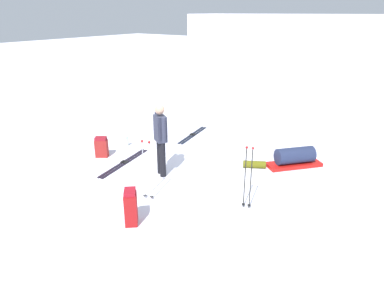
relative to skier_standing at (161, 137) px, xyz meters
name	(u,v)px	position (x,y,z in m)	size (l,w,h in m)	color
ground_plane	(192,171)	(0.47, 0.57, -0.95)	(80.00, 80.00, 0.00)	white
distant_snow_ridge	(317,38)	(-3.23, 22.12, 0.76)	(19.70, 5.00, 3.42)	white
skier_standing	(161,137)	(0.00, 0.00, 0.00)	(0.50, 0.36, 1.70)	black
ski_pair_near	(193,135)	(-1.01, 2.70, -0.94)	(0.46, 1.74, 0.05)	black
ski_pair_far	(124,163)	(-1.20, -0.05, -0.94)	(0.52, 1.95, 0.05)	black
backpack_large_dark	(101,147)	(-2.00, -0.08, -0.69)	(0.38, 0.35, 0.55)	maroon
backpack_bright	(131,207)	(0.87, -1.89, -0.62)	(0.36, 0.37, 0.69)	#A11617
ski_poles_planted_near	(248,175)	(2.32, -0.18, -0.24)	(0.18, 0.10, 1.29)	black
ski_poles_planted_far	(147,167)	(0.51, -1.04, -0.24)	(0.22, 0.11, 1.29)	#B1B3C1
gear_sled	(295,158)	(2.39, 2.28, -0.73)	(1.23, 1.33, 0.49)	red
sleeping_mat_rolled	(254,164)	(1.63, 1.62, -0.86)	(0.18, 0.18, 0.55)	#585812
thermos_bottle	(127,141)	(-2.03, 0.89, -0.82)	(0.07, 0.07, 0.26)	#ACC1BA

